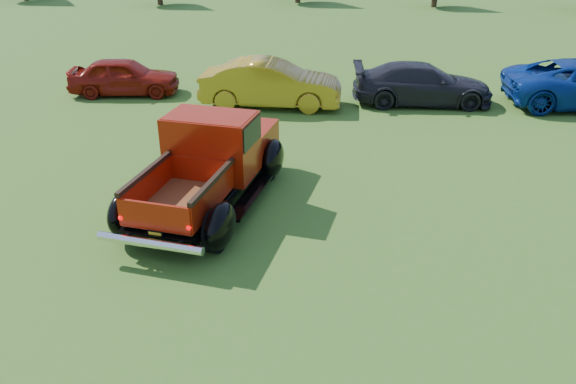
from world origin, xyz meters
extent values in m
plane|color=#3E651D|center=(0.00, 0.00, 0.00)|extent=(120.00, 120.00, 0.00)
cylinder|color=black|center=(-3.06, -0.21, 0.39)|extent=(0.36, 0.81, 0.79)
cylinder|color=black|center=(-1.41, -0.47, 0.39)|extent=(0.36, 0.81, 0.79)
cylinder|color=black|center=(-2.56, 2.90, 0.39)|extent=(0.36, 0.81, 0.79)
cylinder|color=black|center=(-0.91, 2.63, 0.39)|extent=(0.36, 0.81, 0.79)
cube|color=black|center=(-1.98, 1.26, 0.44)|extent=(2.09, 4.78, 0.20)
cube|color=#981A08|center=(-1.72, 2.86, 0.85)|extent=(1.88, 1.72, 0.61)
cube|color=silver|center=(-1.60, 3.61, 0.84)|extent=(1.56, 0.31, 0.49)
cube|color=#981A08|center=(-1.92, 1.60, 1.18)|extent=(1.91, 1.39, 1.28)
cube|color=black|center=(-1.92, 1.60, 1.52)|extent=(1.93, 1.30, 0.49)
cube|color=#981A08|center=(-1.92, 1.60, 1.79)|extent=(1.81, 1.28, 0.08)
cube|color=brown|center=(-2.17, 0.05, 0.61)|extent=(1.62, 2.15, 0.05)
cube|color=#981A08|center=(-2.83, 0.15, 0.87)|extent=(0.36, 1.95, 0.51)
cube|color=#981A08|center=(-1.52, -0.06, 0.87)|extent=(0.36, 1.95, 0.51)
cube|color=#981A08|center=(-2.02, 1.02, 0.87)|extent=(1.32, 0.26, 0.51)
cube|color=#981A08|center=(-2.33, -0.92, 0.87)|extent=(1.32, 0.27, 0.51)
cube|color=black|center=(-2.83, 0.15, 1.17)|extent=(0.40, 1.96, 0.09)
cube|color=black|center=(-1.52, -0.06, 1.17)|extent=(0.40, 1.96, 0.09)
ellipsoid|color=black|center=(-3.16, -0.19, 0.51)|extent=(0.61, 1.10, 0.87)
ellipsoid|color=black|center=(-1.31, -0.49, 0.51)|extent=(0.61, 1.10, 0.87)
ellipsoid|color=black|center=(-2.66, 2.91, 0.51)|extent=(0.61, 1.10, 0.87)
ellipsoid|color=black|center=(-0.81, 2.62, 0.51)|extent=(0.61, 1.10, 0.87)
cube|color=black|center=(-2.91, 1.36, 0.32)|extent=(0.64, 2.09, 0.06)
cube|color=black|center=(-1.06, 1.06, 0.32)|extent=(0.64, 2.09, 0.06)
cylinder|color=silver|center=(-2.37, -1.17, 0.49)|extent=(1.92, 0.46, 0.16)
cube|color=black|center=(-2.33, -0.96, 0.54)|extent=(0.29, 0.06, 0.15)
cube|color=gold|center=(-2.33, -0.97, 0.54)|extent=(0.23, 0.05, 0.10)
sphere|color=#CC0505|center=(-2.95, -0.85, 0.77)|extent=(0.09, 0.09, 0.09)
sphere|color=#CC0505|center=(-1.71, -1.05, 0.77)|extent=(0.09, 0.09, 0.09)
imported|color=maroon|center=(-6.61, 8.74, 0.61)|extent=(3.72, 1.88, 1.22)
imported|color=#A67F16|center=(-1.60, 7.99, 0.71)|extent=(4.34, 1.53, 1.43)
imported|color=black|center=(3.08, 8.81, 0.63)|extent=(4.43, 2.00, 1.26)
camera|label=1|loc=(0.82, -8.85, 5.41)|focal=35.00mm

